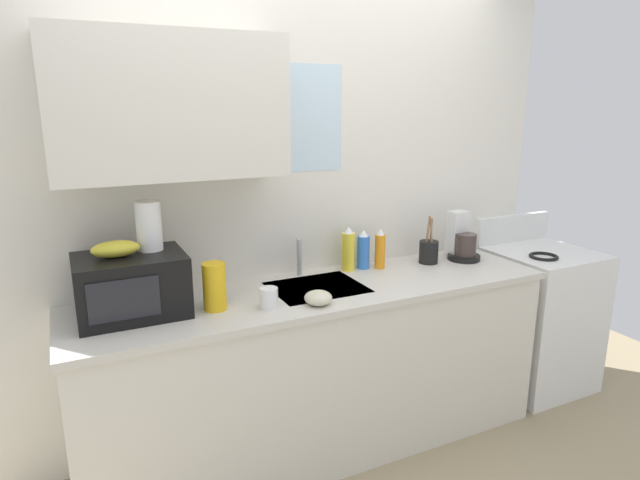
{
  "coord_description": "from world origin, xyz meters",
  "views": [
    {
      "loc": [
        -1.13,
        -2.31,
        1.81
      ],
      "look_at": [
        0.0,
        0.0,
        1.15
      ],
      "focal_mm": 30.28,
      "sensor_mm": 36.0,
      "label": 1
    }
  ],
  "objects_px": {
    "microwave": "(131,285)",
    "utensil_crock": "(429,251)",
    "coffee_maker": "(462,242)",
    "mug_white": "(269,298)",
    "stove_range": "(537,317)",
    "banana_bunch": "(116,249)",
    "cereal_canister": "(214,287)",
    "small_bowl": "(318,298)",
    "dish_soap_bottle_orange": "(380,250)",
    "dish_soap_bottle_yellow": "(348,250)",
    "dish_soap_bottle_blue": "(363,250)",
    "paper_towel_roll": "(149,226)"
  },
  "relations": [
    {
      "from": "microwave",
      "to": "utensil_crock",
      "type": "bearing_deg",
      "value": 2.47
    },
    {
      "from": "coffee_maker",
      "to": "mug_white",
      "type": "bearing_deg",
      "value": -169.32
    },
    {
      "from": "stove_range",
      "to": "banana_bunch",
      "type": "bearing_deg",
      "value": 178.94
    },
    {
      "from": "cereal_canister",
      "to": "small_bowl",
      "type": "xyz_separation_m",
      "value": [
        0.44,
        -0.15,
        -0.08
      ]
    },
    {
      "from": "utensil_crock",
      "to": "dish_soap_bottle_orange",
      "type": "bearing_deg",
      "value": 172.75
    },
    {
      "from": "dish_soap_bottle_yellow",
      "to": "cereal_canister",
      "type": "height_order",
      "value": "dish_soap_bottle_yellow"
    },
    {
      "from": "dish_soap_bottle_blue",
      "to": "dish_soap_bottle_orange",
      "type": "relative_size",
      "value": 0.96
    },
    {
      "from": "microwave",
      "to": "coffee_maker",
      "type": "xyz_separation_m",
      "value": [
        1.88,
        0.06,
        -0.03
      ]
    },
    {
      "from": "cereal_canister",
      "to": "mug_white",
      "type": "xyz_separation_m",
      "value": [
        0.22,
        -0.09,
        -0.06
      ]
    },
    {
      "from": "banana_bunch",
      "to": "utensil_crock",
      "type": "bearing_deg",
      "value": 2.35
    },
    {
      "from": "cereal_canister",
      "to": "mug_white",
      "type": "bearing_deg",
      "value": -21.94
    },
    {
      "from": "coffee_maker",
      "to": "small_bowl",
      "type": "height_order",
      "value": "coffee_maker"
    },
    {
      "from": "cereal_canister",
      "to": "mug_white",
      "type": "height_order",
      "value": "cereal_canister"
    },
    {
      "from": "microwave",
      "to": "stove_range",
      "type": "bearing_deg",
      "value": -1.05
    },
    {
      "from": "banana_bunch",
      "to": "cereal_canister",
      "type": "bearing_deg",
      "value": -14.38
    },
    {
      "from": "small_bowl",
      "to": "paper_towel_roll",
      "type": "bearing_deg",
      "value": 156.3
    },
    {
      "from": "stove_range",
      "to": "dish_soap_bottle_orange",
      "type": "height_order",
      "value": "dish_soap_bottle_orange"
    },
    {
      "from": "dish_soap_bottle_yellow",
      "to": "dish_soap_bottle_blue",
      "type": "height_order",
      "value": "dish_soap_bottle_yellow"
    },
    {
      "from": "dish_soap_bottle_orange",
      "to": "small_bowl",
      "type": "relative_size",
      "value": 1.75
    },
    {
      "from": "paper_towel_roll",
      "to": "small_bowl",
      "type": "distance_m",
      "value": 0.82
    },
    {
      "from": "utensil_crock",
      "to": "small_bowl",
      "type": "relative_size",
      "value": 2.16
    },
    {
      "from": "dish_soap_bottle_yellow",
      "to": "mug_white",
      "type": "xyz_separation_m",
      "value": [
        -0.6,
        -0.34,
        -0.07
      ]
    },
    {
      "from": "banana_bunch",
      "to": "small_bowl",
      "type": "distance_m",
      "value": 0.91
    },
    {
      "from": "stove_range",
      "to": "small_bowl",
      "type": "relative_size",
      "value": 8.31
    },
    {
      "from": "banana_bunch",
      "to": "dish_soap_bottle_blue",
      "type": "relative_size",
      "value": 0.91
    },
    {
      "from": "paper_towel_roll",
      "to": "dish_soap_bottle_blue",
      "type": "xyz_separation_m",
      "value": [
        1.16,
        0.1,
        -0.28
      ]
    },
    {
      "from": "dish_soap_bottle_blue",
      "to": "dish_soap_bottle_orange",
      "type": "xyz_separation_m",
      "value": [
        0.08,
        -0.04,
        0.0
      ]
    },
    {
      "from": "dish_soap_bottle_blue",
      "to": "coffee_maker",
      "type": "bearing_deg",
      "value": -8.28
    },
    {
      "from": "microwave",
      "to": "small_bowl",
      "type": "height_order",
      "value": "microwave"
    },
    {
      "from": "stove_range",
      "to": "dish_soap_bottle_blue",
      "type": "distance_m",
      "value": 1.33
    },
    {
      "from": "dish_soap_bottle_orange",
      "to": "utensil_crock",
      "type": "xyz_separation_m",
      "value": [
        0.31,
        -0.04,
        -0.04
      ]
    },
    {
      "from": "dish_soap_bottle_yellow",
      "to": "utensil_crock",
      "type": "xyz_separation_m",
      "value": [
        0.49,
        -0.08,
        -0.05
      ]
    },
    {
      "from": "banana_bunch",
      "to": "dish_soap_bottle_yellow",
      "type": "bearing_deg",
      "value": 7.17
    },
    {
      "from": "paper_towel_roll",
      "to": "dish_soap_bottle_orange",
      "type": "xyz_separation_m",
      "value": [
        1.24,
        0.06,
        -0.27
      ]
    },
    {
      "from": "dish_soap_bottle_blue",
      "to": "dish_soap_bottle_orange",
      "type": "height_order",
      "value": "dish_soap_bottle_orange"
    },
    {
      "from": "dish_soap_bottle_orange",
      "to": "mug_white",
      "type": "relative_size",
      "value": 2.4
    },
    {
      "from": "mug_white",
      "to": "small_bowl",
      "type": "bearing_deg",
      "value": -15.26
    },
    {
      "from": "dish_soap_bottle_blue",
      "to": "mug_white",
      "type": "distance_m",
      "value": 0.77
    },
    {
      "from": "banana_bunch",
      "to": "paper_towel_roll",
      "type": "distance_m",
      "value": 0.18
    },
    {
      "from": "stove_range",
      "to": "mug_white",
      "type": "bearing_deg",
      "value": -175.67
    },
    {
      "from": "banana_bunch",
      "to": "coffee_maker",
      "type": "bearing_deg",
      "value": 1.73
    },
    {
      "from": "stove_range",
      "to": "dish_soap_bottle_blue",
      "type": "bearing_deg",
      "value": 170.77
    },
    {
      "from": "microwave",
      "to": "coffee_maker",
      "type": "distance_m",
      "value": 1.88
    },
    {
      "from": "stove_range",
      "to": "utensil_crock",
      "type": "distance_m",
      "value": 0.97
    },
    {
      "from": "stove_range",
      "to": "small_bowl",
      "type": "xyz_separation_m",
      "value": [
        -1.68,
        -0.2,
        0.47
      ]
    },
    {
      "from": "dish_soap_bottle_yellow",
      "to": "cereal_canister",
      "type": "xyz_separation_m",
      "value": [
        -0.82,
        -0.25,
        -0.01
      ]
    },
    {
      "from": "coffee_maker",
      "to": "dish_soap_bottle_orange",
      "type": "relative_size",
      "value": 1.23
    },
    {
      "from": "mug_white",
      "to": "utensil_crock",
      "type": "relative_size",
      "value": 0.34
    },
    {
      "from": "stove_range",
      "to": "cereal_canister",
      "type": "height_order",
      "value": "cereal_canister"
    },
    {
      "from": "microwave",
      "to": "dish_soap_bottle_blue",
      "type": "bearing_deg",
      "value": 6.82
    }
  ]
}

